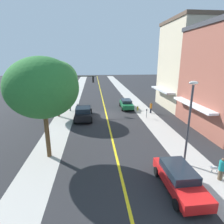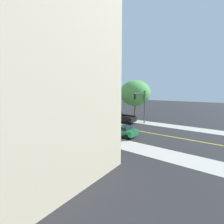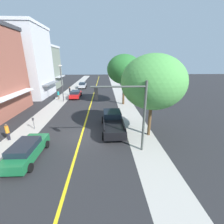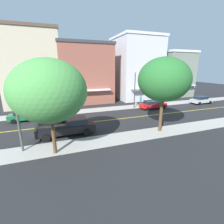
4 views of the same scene
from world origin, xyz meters
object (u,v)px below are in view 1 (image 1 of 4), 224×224
Objects in this scene: street_tree_left_near at (56,79)px; parking_meter at (147,112)px; fire_hydrant at (138,108)px; red_sedan_left_curb at (179,178)px; small_dog at (214,168)px; black_pickup_truck at (83,112)px; street_tree_right_corner at (42,88)px; traffic_light_mast at (77,86)px; green_sedan_left_curb at (126,104)px; pedestrian_teal_shirt at (222,169)px; street_lamp at (190,115)px; pedestrian_orange_shirt at (151,107)px.

street_tree_left_near reaches higher than parking_meter.
red_sedan_left_curb is (1.77, 18.81, 0.39)m from fire_hydrant.
black_pickup_truck is at bearing -54.88° from small_dog.
black_pickup_truck is at bearing -103.44° from street_tree_right_corner.
parking_meter is 11.24m from traffic_light_mast.
traffic_light_mast reaches higher than fire_hydrant.
green_sedan_left_curb is at bearing 178.53° from red_sedan_left_curb.
black_pickup_truck is (6.87, 4.90, 0.15)m from green_sedan_left_curb.
small_dog is (-0.12, -0.88, -0.52)m from pedestrian_teal_shirt.
traffic_light_mast is at bearing -59.38° from small_dog.
small_dog is (-10.11, 13.76, -0.59)m from black_pickup_truck.
green_sedan_left_curb is (1.60, -17.37, -3.25)m from street_lamp.
red_sedan_left_curb is at bearing 82.10° from parking_meter.
red_sedan_left_curb is (-7.70, 19.37, -3.12)m from traffic_light_mast.
street_tree_left_near is 13.25m from fire_hydrant.
parking_meter reaches higher than fire_hydrant.
red_sedan_left_curb is 7.11× the size of small_dog.
street_lamp is (0.28, 11.84, 3.17)m from parking_meter.
fire_hydrant reaches higher than small_dog.
street_tree_left_near reaches higher than small_dog.
pedestrian_teal_shirt is (-1.50, 18.20, 0.46)m from fire_hydrant.
street_tree_left_near reaches higher than fire_hydrant.
street_tree_left_near reaches higher than red_sedan_left_curb.
street_tree_right_corner is at bearing 95.86° from street_tree_left_near.
pedestrian_teal_shirt is (-1.23, 14.01, 0.00)m from parking_meter.
green_sedan_left_curb reaches higher than parking_meter.
fire_hydrant is at bearing -86.41° from parking_meter.
parking_meter is at bearing -139.53° from street_tree_right_corner.
black_pickup_truck is (8.75, -0.63, 0.07)m from parking_meter.
green_sedan_left_curb is 18.95m from small_dog.
fire_hydrant is 0.17× the size of green_sedan_left_curb.
traffic_light_mast is at bearing -28.52° from pedestrian_teal_shirt.
parking_meter is 5.84m from green_sedan_left_curb.
red_sedan_left_curb is at bearing 41.76° from pedestrian_teal_shirt.
black_pickup_truck is at bearing 158.52° from street_tree_left_near.
street_lamp is (-9.45, 16.59, 0.12)m from traffic_light_mast.
fire_hydrant is 4.22m from parking_meter.
street_tree_left_near reaches higher than traffic_light_mast.
parking_meter is at bearing 171.05° from red_sedan_left_curb.
pedestrian_teal_shirt reaches higher than parking_meter.
fire_hydrant is at bearing -90.06° from street_lamp.
small_dog is at bearing 132.10° from street_tree_left_near.
street_lamp is at bearing 89.94° from fire_hydrant.
small_dog is (-11.08, 17.88, -3.56)m from traffic_light_mast.
pedestrian_orange_shirt is at bearing -178.52° from street_tree_left_near.
street_lamp reaches higher than red_sedan_left_curb.
red_sedan_left_curb is 20.15m from green_sedan_left_curb.
red_sedan_left_curb is (2.03, 14.62, -0.07)m from parking_meter.
street_tree_right_corner is at bearing 51.51° from fire_hydrant.
street_tree_left_near reaches higher than pedestrian_orange_shirt.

